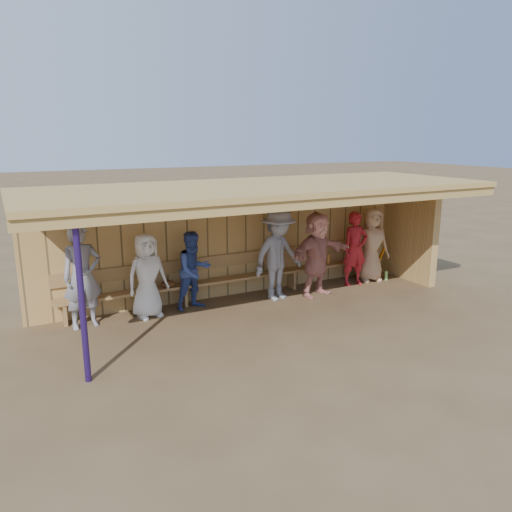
{
  "coord_description": "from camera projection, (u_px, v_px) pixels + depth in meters",
  "views": [
    {
      "loc": [
        -4.48,
        -8.23,
        3.39
      ],
      "look_at": [
        0.0,
        0.35,
        1.05
      ],
      "focal_mm": 35.0,
      "sensor_mm": 36.0,
      "label": 1
    }
  ],
  "objects": [
    {
      "name": "player_h",
      "position": [
        371.0,
        245.0,
        11.79
      ],
      "size": [
        0.95,
        0.72,
        1.76
      ],
      "primitive_type": "imported",
      "rotation": [
        0.0,
        0.0,
        -0.21
      ],
      "color": "tan",
      "rests_on": "ground"
    },
    {
      "name": "player_f",
      "position": [
        317.0,
        254.0,
        10.68
      ],
      "size": [
        1.79,
        0.95,
        1.84
      ],
      "primitive_type": "imported",
      "rotation": [
        0.0,
        0.0,
        0.25
      ],
      "color": "tan",
      "rests_on": "ground"
    },
    {
      "name": "player_e",
      "position": [
        278.0,
        255.0,
        10.43
      ],
      "size": [
        1.38,
        0.99,
        1.93
      ],
      "primitive_type": "imported",
      "rotation": [
        0.0,
        0.0,
        0.23
      ],
      "color": "gray",
      "rests_on": "ground"
    },
    {
      "name": "player_a",
      "position": [
        82.0,
        276.0,
        8.88
      ],
      "size": [
        0.75,
        0.54,
        1.9
      ],
      "primitive_type": "imported",
      "rotation": [
        0.0,
        0.0,
        0.13
      ],
      "color": "gray",
      "rests_on": "ground"
    },
    {
      "name": "ground",
      "position": [
        264.0,
        311.0,
        9.91
      ],
      "size": [
        90.0,
        90.0,
        0.0
      ],
      "primitive_type": "plane",
      "color": "brown",
      "rests_on": "ground"
    },
    {
      "name": "bench",
      "position": [
        240.0,
        272.0,
        10.74
      ],
      "size": [
        7.6,
        0.34,
        0.93
      ],
      "color": "#A57B47",
      "rests_on": "ground"
    },
    {
      "name": "dugout_structure",
      "position": [
        265.0,
        220.0,
        10.27
      ],
      "size": [
        8.8,
        3.2,
        2.5
      ],
      "color": "tan",
      "rests_on": "ground"
    },
    {
      "name": "dugout_equipment",
      "position": [
        235.0,
        276.0,
        10.56
      ],
      "size": [
        5.98,
        0.62,
        0.8
      ],
      "color": "orange",
      "rests_on": "ground"
    },
    {
      "name": "player_g",
      "position": [
        355.0,
        249.0,
        11.48
      ],
      "size": [
        0.66,
        0.47,
        1.71
      ],
      "primitive_type": "imported",
      "rotation": [
        0.0,
        0.0,
        -0.1
      ],
      "color": "#B21C23",
      "rests_on": "ground"
    },
    {
      "name": "player_b",
      "position": [
        147.0,
        276.0,
        9.42
      ],
      "size": [
        0.88,
        0.66,
        1.63
      ],
      "primitive_type": "imported",
      "rotation": [
        0.0,
        0.0,
        0.19
      ],
      "color": "white",
      "rests_on": "ground"
    },
    {
      "name": "player_c",
      "position": [
        194.0,
        270.0,
        9.89
      ],
      "size": [
        0.88,
        0.75,
        1.58
      ],
      "primitive_type": "imported",
      "rotation": [
        0.0,
        0.0,
        0.22
      ],
      "color": "#364B95",
      "rests_on": "ground"
    }
  ]
}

